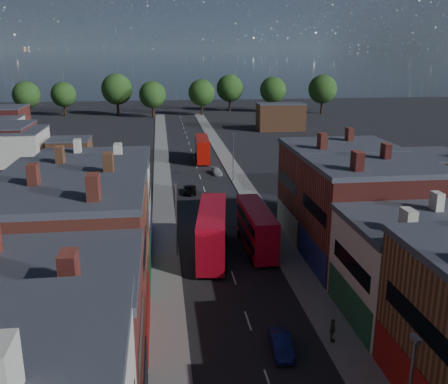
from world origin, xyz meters
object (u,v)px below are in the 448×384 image
object	(u,v)px
bus_1	(256,227)
bus_2	(202,149)
car_3	(217,171)
bus_0	(212,231)
car_2	(190,190)
car_1	(281,344)
ped_3	(332,330)

from	to	relation	value
bus_1	bus_2	size ratio (longest dim) A/B	1.03
bus_1	car_3	size ratio (longest dim) A/B	2.94
bus_0	car_2	world-z (taller)	bus_0
bus_0	car_1	size ratio (longest dim) A/B	3.12
ped_3	car_1	bearing A→B (deg)	121.15
bus_1	car_2	bearing A→B (deg)	103.21
bus_1	bus_0	bearing A→B (deg)	-166.04
bus_1	car_3	bearing A→B (deg)	89.52
ped_3	bus_2	bearing A→B (deg)	25.34
bus_0	bus_2	bearing A→B (deg)	94.18
car_1	car_3	bearing A→B (deg)	91.97
bus_2	car_1	world-z (taller)	bus_2
bus_1	bus_2	xyz separation A→B (m)	(-2.00, 45.83, -0.08)
car_3	bus_0	bearing A→B (deg)	-103.60
car_1	car_2	distance (m)	42.60
car_3	car_1	bearing A→B (deg)	-97.88
bus_0	car_3	bearing A→B (deg)	90.55
car_3	ped_3	xyz separation A→B (m)	(2.61, -53.43, 0.51)
bus_2	car_2	world-z (taller)	bus_2
car_3	bus_1	bearing A→B (deg)	-95.66
bus_0	bus_2	world-z (taller)	bus_0
car_3	ped_3	size ratio (longest dim) A/B	2.00
car_2	bus_2	bearing A→B (deg)	83.96
bus_0	car_3	distance (m)	36.42
car_3	car_2	bearing A→B (deg)	-121.41
bus_0	ped_3	bearing A→B (deg)	-59.64
bus_2	ped_3	xyz separation A→B (m)	(4.21, -64.56, -1.43)
car_2	car_1	bearing A→B (deg)	-80.98
bus_1	ped_3	world-z (taller)	bus_1
bus_0	bus_1	bearing A→B (deg)	22.92
bus_2	ped_3	world-z (taller)	bus_2
bus_1	bus_2	bearing A→B (deg)	91.36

